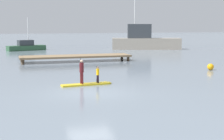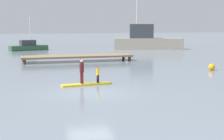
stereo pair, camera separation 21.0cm
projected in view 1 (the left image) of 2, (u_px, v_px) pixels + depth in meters
name	position (u px, v px, depth m)	size (l,w,h in m)	color
ground_plane	(90.00, 92.00, 19.31)	(240.00, 240.00, 0.00)	slate
paddleboard_near	(86.00, 84.00, 21.61)	(3.21, 0.89, 0.10)	gold
paddler_adult	(82.00, 70.00, 21.38)	(0.29, 0.48, 1.60)	#4C1419
paddler_child_solo	(98.00, 74.00, 21.82)	(0.20, 0.37, 1.04)	black
fishing_boat_white_large	(144.00, 40.00, 51.85)	(10.35, 5.07, 7.54)	#9E9384
fishing_boat_green_midground	(26.00, 47.00, 49.71)	(5.62, 3.07, 4.70)	#2D5638
floating_dock	(76.00, 56.00, 34.97)	(11.04, 2.62, 0.63)	#846B4C
mooring_buoy_near	(211.00, 67.00, 28.61)	(0.54, 0.54, 0.54)	orange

